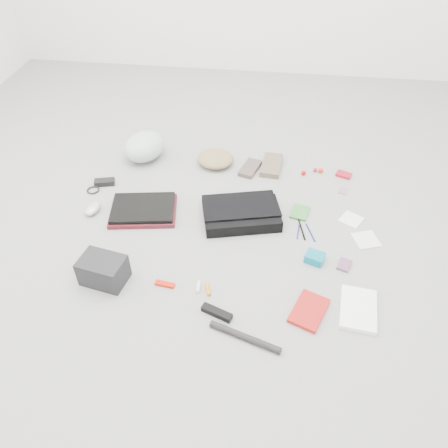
# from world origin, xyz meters

# --- Properties ---
(ground_plane) EXTENTS (4.00, 4.00, 0.00)m
(ground_plane) POSITION_xyz_m (0.00, 0.00, 0.00)
(ground_plane) COLOR gray
(messenger_bag) EXTENTS (0.44, 0.36, 0.06)m
(messenger_bag) POSITION_xyz_m (0.07, 0.11, 0.03)
(messenger_bag) COLOR black
(messenger_bag) RESTS_ON ground_plane
(bag_flap) EXTENTS (0.43, 0.27, 0.01)m
(bag_flap) POSITION_xyz_m (0.07, 0.11, 0.07)
(bag_flap) COLOR black
(bag_flap) RESTS_ON messenger_bag
(laptop_sleeve) EXTENTS (0.38, 0.31, 0.02)m
(laptop_sleeve) POSITION_xyz_m (-0.44, 0.09, 0.01)
(laptop_sleeve) COLOR #5B1821
(laptop_sleeve) RESTS_ON ground_plane
(laptop) EXTENTS (0.36, 0.29, 0.02)m
(laptop) POSITION_xyz_m (-0.44, 0.09, 0.03)
(laptop) COLOR black
(laptop) RESTS_ON laptop_sleeve
(bike_helmet) EXTENTS (0.31, 0.34, 0.17)m
(bike_helmet) POSITION_xyz_m (-0.57, 0.60, 0.08)
(bike_helmet) COLOR silver
(bike_helmet) RESTS_ON ground_plane
(beanie) EXTENTS (0.26, 0.25, 0.08)m
(beanie) POSITION_xyz_m (-0.13, 0.59, 0.04)
(beanie) COLOR #8E7C4F
(beanie) RESTS_ON ground_plane
(mitten_left) EXTENTS (0.14, 0.19, 0.03)m
(mitten_left) POSITION_xyz_m (0.09, 0.55, 0.01)
(mitten_left) COLOR brown
(mitten_left) RESTS_ON ground_plane
(mitten_right) EXTENTS (0.13, 0.23, 0.03)m
(mitten_right) POSITION_xyz_m (0.21, 0.60, 0.02)
(mitten_right) COLOR brown
(mitten_right) RESTS_ON ground_plane
(power_brick) EXTENTS (0.12, 0.08, 0.03)m
(power_brick) POSITION_xyz_m (-0.73, 0.30, 0.02)
(power_brick) COLOR black
(power_brick) RESTS_ON ground_plane
(cable_coil) EXTENTS (0.08, 0.08, 0.01)m
(cable_coil) POSITION_xyz_m (-0.78, 0.24, 0.01)
(cable_coil) COLOR black
(cable_coil) RESTS_ON ground_plane
(mouse) EXTENTS (0.08, 0.12, 0.04)m
(mouse) POSITION_xyz_m (-0.71, 0.06, 0.02)
(mouse) COLOR #B4B4B4
(mouse) RESTS_ON ground_plane
(camera_bag) EXTENTS (0.22, 0.17, 0.13)m
(camera_bag) POSITION_xyz_m (-0.49, -0.39, 0.06)
(camera_bag) COLOR #242428
(camera_bag) RESTS_ON ground_plane
(multitool) EXTENTS (0.09, 0.04, 0.01)m
(multitool) POSITION_xyz_m (-0.22, -0.39, 0.01)
(multitool) COLOR red
(multitool) RESTS_ON ground_plane
(toiletry_tube_white) EXTENTS (0.02, 0.06, 0.02)m
(toiletry_tube_white) POSITION_xyz_m (-0.07, -0.38, 0.01)
(toiletry_tube_white) COLOR silver
(toiletry_tube_white) RESTS_ON ground_plane
(toiletry_tube_orange) EXTENTS (0.03, 0.06, 0.02)m
(toiletry_tube_orange) POSITION_xyz_m (-0.02, -0.39, 0.01)
(toiletry_tube_orange) COLOR orange
(toiletry_tube_orange) RESTS_ON ground_plane
(u_lock) EXTENTS (0.14, 0.08, 0.03)m
(u_lock) POSITION_xyz_m (0.04, -0.51, 0.01)
(u_lock) COLOR black
(u_lock) RESTS_ON ground_plane
(bike_pump) EXTENTS (0.30, 0.12, 0.03)m
(bike_pump) POSITION_xyz_m (0.16, -0.62, 0.01)
(bike_pump) COLOR black
(bike_pump) RESTS_ON ground_plane
(book_red) EXTENTS (0.19, 0.22, 0.02)m
(book_red) POSITION_xyz_m (0.42, -0.45, 0.01)
(book_red) COLOR red
(book_red) RESTS_ON ground_plane
(book_white) EXTENTS (0.17, 0.24, 0.02)m
(book_white) POSITION_xyz_m (0.63, -0.42, 0.01)
(book_white) COLOR white
(book_white) RESTS_ON ground_plane
(notepad) EXTENTS (0.11, 0.13, 0.01)m
(notepad) POSITION_xyz_m (0.38, 0.19, 0.01)
(notepad) COLOR #367B32
(notepad) RESTS_ON ground_plane
(pen_blue) EXTENTS (0.02, 0.13, 0.01)m
(pen_blue) POSITION_xyz_m (0.38, 0.05, 0.00)
(pen_blue) COLOR navy
(pen_blue) RESTS_ON ground_plane
(pen_black) EXTENTS (0.04, 0.15, 0.01)m
(pen_black) POSITION_xyz_m (0.39, 0.06, 0.00)
(pen_black) COLOR black
(pen_black) RESTS_ON ground_plane
(pen_navy) EXTENTS (0.05, 0.13, 0.01)m
(pen_navy) POSITION_xyz_m (0.44, 0.04, 0.00)
(pen_navy) COLOR navy
(pen_navy) RESTS_ON ground_plane
(accordion_wallet) EXTENTS (0.10, 0.09, 0.04)m
(accordion_wallet) POSITION_xyz_m (0.45, -0.15, 0.02)
(accordion_wallet) COLOR #087C96
(accordion_wallet) RESTS_ON ground_plane
(card_deck) EXTENTS (0.08, 0.09, 0.01)m
(card_deck) POSITION_xyz_m (0.59, -0.16, 0.01)
(card_deck) COLOR #744C68
(card_deck) RESTS_ON ground_plane
(napkin_top) EXTENTS (0.14, 0.14, 0.01)m
(napkin_top) POSITION_xyz_m (0.65, 0.17, 0.00)
(napkin_top) COLOR white
(napkin_top) RESTS_ON ground_plane
(napkin_bottom) EXTENTS (0.15, 0.15, 0.01)m
(napkin_bottom) POSITION_xyz_m (0.71, 0.03, 0.00)
(napkin_bottom) COLOR silver
(napkin_bottom) RESTS_ON ground_plane
(lollipop_a) EXTENTS (0.03, 0.03, 0.03)m
(lollipop_a) POSITION_xyz_m (0.40, 0.55, 0.01)
(lollipop_a) COLOR #9D0D08
(lollipop_a) RESTS_ON ground_plane
(lollipop_b) EXTENTS (0.03, 0.03, 0.02)m
(lollipop_b) POSITION_xyz_m (0.47, 0.59, 0.01)
(lollipop_b) COLOR #A51628
(lollipop_b) RESTS_ON ground_plane
(lollipop_c) EXTENTS (0.03, 0.03, 0.03)m
(lollipop_c) POSITION_xyz_m (0.51, 0.58, 0.01)
(lollipop_c) COLOR red
(lollipop_c) RESTS_ON ground_plane
(altoids_tin) EXTENTS (0.10, 0.08, 0.02)m
(altoids_tin) POSITION_xyz_m (0.64, 0.57, 0.01)
(altoids_tin) COLOR #AA1524
(altoids_tin) RESTS_ON ground_plane
(stamp_sheet) EXTENTS (0.06, 0.07, 0.00)m
(stamp_sheet) POSITION_xyz_m (0.63, 0.41, 0.00)
(stamp_sheet) COLOR #9D6A8C
(stamp_sheet) RESTS_ON ground_plane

